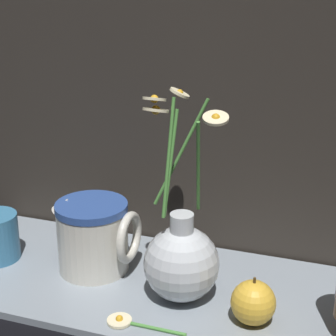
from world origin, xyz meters
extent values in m
plane|color=black|center=(0.00, 0.00, 0.00)|extent=(6.00, 6.00, 0.00)
cube|color=gray|center=(0.00, 0.00, 0.01)|extent=(0.74, 0.30, 0.01)
sphere|color=silver|center=(0.04, -0.02, 0.07)|extent=(0.12, 0.12, 0.12)
cylinder|color=silver|center=(0.04, -0.02, 0.13)|extent=(0.04, 0.04, 0.04)
cylinder|color=#4C8E3D|center=(0.02, -0.02, 0.24)|extent=(0.01, 0.05, 0.17)
cylinder|color=beige|center=(0.00, -0.02, 0.32)|extent=(0.03, 0.03, 0.01)
sphere|color=gold|center=(0.00, -0.02, 0.32)|extent=(0.01, 0.01, 0.01)
cylinder|color=#4C8E3D|center=(0.03, 0.01, 0.23)|extent=(0.08, 0.03, 0.16)
cylinder|color=beige|center=(0.01, 0.05, 0.31)|extent=(0.04, 0.04, 0.02)
sphere|color=gold|center=(0.01, 0.05, 0.31)|extent=(0.01, 0.01, 0.01)
cylinder|color=#4C8E3D|center=(0.02, -0.02, 0.23)|extent=(0.01, 0.04, 0.15)
cylinder|color=beige|center=(0.00, -0.02, 0.30)|extent=(0.04, 0.04, 0.01)
sphere|color=gold|center=(0.00, -0.02, 0.30)|extent=(0.01, 0.01, 0.01)
cylinder|color=#4C8E3D|center=(0.06, -0.02, 0.22)|extent=(0.02, 0.05, 0.15)
cylinder|color=beige|center=(0.09, -0.01, 0.30)|extent=(0.04, 0.04, 0.01)
sphere|color=gold|center=(0.09, -0.01, 0.30)|extent=(0.01, 0.01, 0.01)
cylinder|color=beige|center=(-0.12, 0.01, 0.07)|extent=(0.12, 0.12, 0.12)
cylinder|color=#2D4C93|center=(-0.12, 0.01, 0.12)|extent=(0.12, 0.12, 0.01)
torus|color=beige|center=(-0.06, 0.01, 0.08)|extent=(0.01, 0.08, 0.08)
cone|color=beige|center=(-0.17, 0.01, 0.12)|extent=(0.04, 0.03, 0.04)
sphere|color=gold|center=(0.16, -0.05, 0.04)|extent=(0.06, 0.06, 0.06)
cylinder|color=#4C3819|center=(0.16, -0.05, 0.08)|extent=(0.00, 0.00, 0.01)
cylinder|color=#4C8E3D|center=(0.03, -0.11, 0.01)|extent=(0.10, 0.01, 0.01)
cylinder|color=beige|center=(-0.02, -0.11, 0.01)|extent=(0.04, 0.04, 0.00)
sphere|color=gold|center=(-0.02, -0.11, 0.02)|extent=(0.01, 0.01, 0.01)
camera|label=1|loc=(0.26, -0.73, 0.50)|focal=60.00mm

